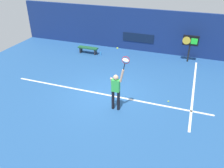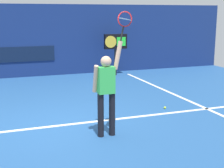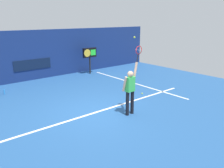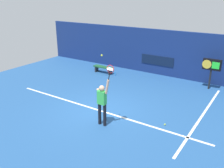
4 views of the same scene
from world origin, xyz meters
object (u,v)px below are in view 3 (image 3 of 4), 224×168
(tennis_ball, at_px, (134,37))
(water_bottle, at_px, (4,92))
(scoreboard_clock, at_px, (90,54))
(spare_ball, at_px, (142,93))
(tennis_racket, at_px, (139,51))
(tennis_player, at_px, (130,89))

(tennis_ball, height_order, water_bottle, tennis_ball)
(scoreboard_clock, bearing_deg, spare_ball, -95.45)
(scoreboard_clock, bearing_deg, water_bottle, -170.92)
(tennis_racket, distance_m, water_bottle, 6.92)
(spare_ball, bearing_deg, tennis_player, -147.74)
(tennis_player, height_order, water_bottle, tennis_player)
(tennis_player, relative_size, tennis_ball, 29.23)
(tennis_ball, bearing_deg, spare_ball, 34.80)
(scoreboard_clock, relative_size, spare_ball, 24.92)
(tennis_ball, distance_m, spare_ball, 3.80)
(tennis_player, relative_size, scoreboard_clock, 1.17)
(tennis_player, xyz_separation_m, tennis_ball, (0.08, -0.08, 1.88))
(tennis_ball, height_order, spare_ball, tennis_ball)
(tennis_ball, relative_size, spare_ball, 1.00)
(tennis_player, distance_m, water_bottle, 6.40)
(tennis_racket, height_order, scoreboard_clock, tennis_racket)
(tennis_ball, xyz_separation_m, water_bottle, (-3.07, 5.67, -2.77))
(tennis_player, relative_size, water_bottle, 8.28)
(tennis_player, xyz_separation_m, spare_ball, (2.13, 1.34, -0.98))
(tennis_racket, relative_size, water_bottle, 2.60)
(tennis_ball, bearing_deg, tennis_player, 132.88)
(tennis_racket, height_order, water_bottle, tennis_racket)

